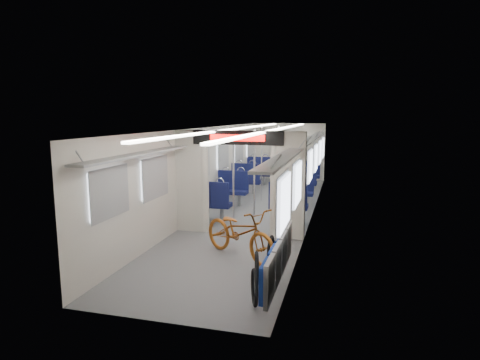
{
  "coord_description": "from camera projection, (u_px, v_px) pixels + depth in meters",
  "views": [
    {
      "loc": [
        2.22,
        -10.37,
        2.63
      ],
      "look_at": [
        -0.1,
        -1.49,
        1.14
      ],
      "focal_mm": 30.0,
      "sensor_mm": 36.0,
      "label": 1
    }
  ],
  "objects": [
    {
      "name": "carriage",
      "position": [
        256.0,
        159.0,
        10.39
      ],
      "size": [
        12.0,
        12.02,
        2.31
      ],
      "color": "#515456",
      "rests_on": "ground"
    },
    {
      "name": "bicycle",
      "position": [
        240.0,
        232.0,
        7.41
      ],
      "size": [
        1.89,
        1.57,
        0.97
      ],
      "primitive_type": "imported",
      "rotation": [
        0.0,
        0.0,
        0.97
      ],
      "color": "#944C15",
      "rests_on": "ground"
    },
    {
      "name": "flip_bench",
      "position": [
        278.0,
        258.0,
        5.8
      ],
      "size": [
        0.12,
        2.15,
        0.57
      ],
      "color": "gray",
      "rests_on": "carriage"
    },
    {
      "name": "bike_hoop_a",
      "position": [
        254.0,
        289.0,
        5.56
      ],
      "size": [
        0.23,
        0.52,
        0.53
      ],
      "primitive_type": "torus",
      "rotation": [
        1.57,
        0.0,
        1.91
      ],
      "color": "black",
      "rests_on": "ground"
    },
    {
      "name": "bike_hoop_b",
      "position": [
        257.0,
        270.0,
        6.25
      ],
      "size": [
        0.19,
        0.53,
        0.54
      ],
      "primitive_type": "torus",
      "rotation": [
        1.57,
        0.0,
        1.83
      ],
      "color": "black",
      "rests_on": "ground"
    },
    {
      "name": "bike_hoop_c",
      "position": [
        271.0,
        252.0,
        7.09
      ],
      "size": [
        0.06,
        0.53,
        0.53
      ],
      "primitive_type": "torus",
      "rotation": [
        1.57,
        0.0,
        1.56
      ],
      "color": "black",
      "rests_on": "ground"
    },
    {
      "name": "seat_bay_near_left",
      "position": [
        223.0,
        192.0,
        10.89
      ],
      "size": [
        0.93,
        2.15,
        1.12
      ],
      "color": "#0E123E",
      "rests_on": "ground"
    },
    {
      "name": "seat_bay_near_right",
      "position": [
        293.0,
        193.0,
        10.72
      ],
      "size": [
        0.93,
        2.19,
        1.14
      ],
      "color": "#0E123E",
      "rests_on": "ground"
    },
    {
      "name": "seat_bay_far_left",
      "position": [
        253.0,
        173.0,
        14.39
      ],
      "size": [
        0.96,
        2.29,
        1.17
      ],
      "color": "#0E123E",
      "rests_on": "ground"
    },
    {
      "name": "seat_bay_far_right",
      "position": [
        306.0,
        176.0,
        14.01
      ],
      "size": [
        0.88,
        1.94,
        1.06
      ],
      "color": "#0E123E",
      "rests_on": "ground"
    },
    {
      "name": "stanchion_near_left",
      "position": [
        234.0,
        179.0,
        9.31
      ],
      "size": [
        0.05,
        0.05,
        2.3
      ],
      "primitive_type": "cylinder",
      "color": "silver",
      "rests_on": "ground"
    },
    {
      "name": "stanchion_near_right",
      "position": [
        254.0,
        180.0,
        9.24
      ],
      "size": [
        0.05,
        0.05,
        2.3
      ],
      "primitive_type": "cylinder",
      "color": "silver",
      "rests_on": "ground"
    },
    {
      "name": "stanchion_far_left",
      "position": [
        262.0,
        164.0,
        12.26
      ],
      "size": [
        0.04,
        0.04,
        2.3
      ],
      "primitive_type": "cylinder",
      "color": "silver",
      "rests_on": "ground"
    },
    {
      "name": "stanchion_far_right",
      "position": [
        278.0,
        164.0,
        12.23
      ],
      "size": [
        0.04,
        0.04,
        2.3
      ],
      "primitive_type": "cylinder",
      "color": "silver",
      "rests_on": "ground"
    }
  ]
}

